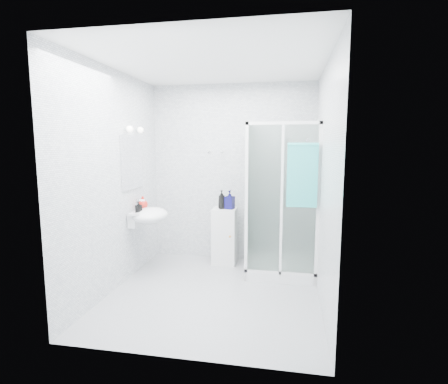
% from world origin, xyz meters
% --- Properties ---
extents(room, '(2.40, 2.60, 2.60)m').
position_xyz_m(room, '(0.00, 0.00, 1.30)').
color(room, silver).
rests_on(room, ground).
extents(shower_enclosure, '(0.90, 0.95, 2.00)m').
position_xyz_m(shower_enclosure, '(0.67, 0.77, 0.45)').
color(shower_enclosure, white).
rests_on(shower_enclosure, ground).
extents(wall_basin, '(0.46, 0.56, 0.35)m').
position_xyz_m(wall_basin, '(-0.99, 0.45, 0.80)').
color(wall_basin, white).
rests_on(wall_basin, ground).
extents(mirror, '(0.02, 0.60, 0.70)m').
position_xyz_m(mirror, '(-1.19, 0.45, 1.50)').
color(mirror, white).
rests_on(mirror, room).
extents(vanity_lights, '(0.10, 0.40, 0.08)m').
position_xyz_m(vanity_lights, '(-1.14, 0.45, 1.92)').
color(vanity_lights, silver).
rests_on(vanity_lights, room).
extents(wall_hooks, '(0.23, 0.06, 0.03)m').
position_xyz_m(wall_hooks, '(-0.25, 1.26, 1.62)').
color(wall_hooks, silver).
rests_on(wall_hooks, room).
extents(storage_cabinet, '(0.34, 0.36, 0.82)m').
position_xyz_m(storage_cabinet, '(-0.07, 1.04, 0.41)').
color(storage_cabinet, white).
rests_on(storage_cabinet, ground).
extents(hand_towel, '(0.36, 0.05, 0.76)m').
position_xyz_m(hand_towel, '(0.98, 0.36, 1.39)').
color(hand_towel, teal).
rests_on(hand_towel, shower_enclosure).
extents(shampoo_bottle_a, '(0.13, 0.13, 0.27)m').
position_xyz_m(shampoo_bottle_a, '(-0.10, 1.00, 0.95)').
color(shampoo_bottle_a, black).
rests_on(shampoo_bottle_a, storage_cabinet).
extents(shampoo_bottle_b, '(0.14, 0.15, 0.26)m').
position_xyz_m(shampoo_bottle_b, '(0.01, 1.01, 0.95)').
color(shampoo_bottle_b, '#0D0C49').
rests_on(shampoo_bottle_b, storage_cabinet).
extents(soap_dispenser_orange, '(0.14, 0.14, 0.17)m').
position_xyz_m(soap_dispenser_orange, '(-1.11, 0.57, 0.95)').
color(soap_dispenser_orange, red).
rests_on(soap_dispenser_orange, wall_basin).
extents(soap_dispenser_black, '(0.08, 0.08, 0.14)m').
position_xyz_m(soap_dispenser_black, '(-1.06, 0.31, 0.93)').
color(soap_dispenser_black, black).
rests_on(soap_dispenser_black, wall_basin).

